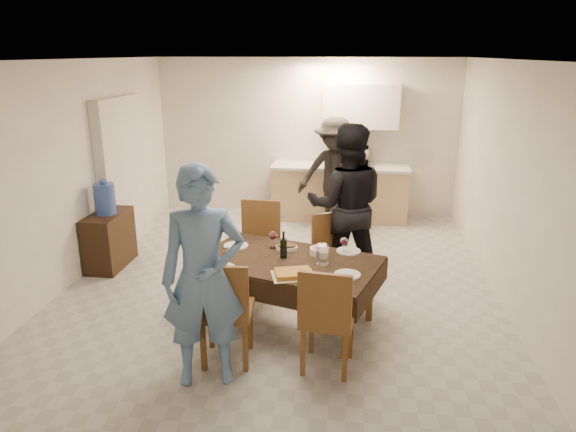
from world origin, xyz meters
The scene contains 33 objects.
floor centered at (0.00, 0.00, 0.00)m, with size 5.00×6.00×0.02m, color #AFAFAA.
ceiling centered at (0.00, 0.00, 2.60)m, with size 5.00×6.00×0.02m, color white.
wall_back centered at (0.00, 3.00, 1.30)m, with size 5.00×0.02×2.60m, color beige.
wall_front centered at (0.00, -3.00, 1.30)m, with size 5.00×0.02×2.60m, color beige.
wall_left centered at (-2.50, 0.00, 1.30)m, with size 0.02×6.00×2.60m, color beige.
wall_right centered at (2.50, 0.00, 1.30)m, with size 0.02×6.00×2.60m, color beige.
stub_partition centered at (-2.42, 1.20, 1.05)m, with size 0.15×1.40×2.10m, color beige.
kitchen_base_cabinet centered at (0.60, 2.68, 0.43)m, with size 2.20×0.60×0.86m, color tan.
kitchen_worktop centered at (0.60, 2.68, 0.89)m, with size 2.24×0.64×0.05m, color beige.
upper_cabinet centered at (0.90, 2.82, 1.85)m, with size 1.20×0.34×0.70m, color white.
dining_table centered at (0.20, -0.88, 0.66)m, with size 1.99×1.52×0.69m.
chair_near_left centered at (-0.25, -1.72, 0.61)m, with size 0.49×0.49×0.54m.
chair_near_right centered at (0.65, -1.72, 0.60)m, with size 0.50×0.50×0.53m.
chair_far_left centered at (-0.25, -0.22, 0.63)m, with size 0.47×0.47×0.55m.
chair_far_right centered at (0.65, -0.21, 0.56)m, with size 0.57×0.60×0.50m.
console centered at (-2.28, 0.28, 0.36)m, with size 0.39×0.77×0.72m, color black.
water_jug centered at (-2.28, 0.28, 0.91)m, with size 0.26×0.26×0.39m, color #4265C0.
wine_bottle centered at (0.15, -0.83, 0.83)m, with size 0.07×0.07×0.28m, color black, non-canonical shape.
water_pitcher centered at (0.55, -0.93, 0.79)m, with size 0.13×0.13×0.19m, color white.
savoury_tart centered at (0.30, -1.26, 0.71)m, with size 0.39×0.29×0.05m, color gold.
salad_bowl centered at (0.50, -0.70, 0.73)m, with size 0.19×0.19×0.07m, color white.
mushroom_dish centered at (0.15, -0.60, 0.71)m, with size 0.21×0.21×0.04m, color white.
wine_glass_a centered at (-0.35, -1.13, 0.79)m, with size 0.09×0.09×0.20m, color white, non-canonical shape.
wine_glass_b centered at (0.75, -0.63, 0.78)m, with size 0.08×0.08×0.18m, color white, non-canonical shape.
wine_glass_c centered at (0.00, -0.58, 0.79)m, with size 0.09×0.09×0.20m, color white, non-canonical shape.
plate_near_left centered at (-0.40, -1.18, 0.70)m, with size 0.26×0.26×0.01m, color white.
plate_near_right centered at (0.80, -1.18, 0.70)m, with size 0.25×0.25×0.01m, color white.
plate_far_left centered at (-0.40, -0.58, 0.70)m, with size 0.26×0.26×0.02m, color white.
plate_far_right centered at (0.80, -0.58, 0.70)m, with size 0.25×0.25×0.01m, color white.
microwave centered at (0.77, 2.68, 1.06)m, with size 0.56×0.38×0.31m, color white.
person_near centered at (-0.35, -1.93, 0.94)m, with size 0.68×0.45×1.87m, color #5C83B3.
person_far centered at (0.75, 0.17, 0.96)m, with size 0.94×0.73×1.93m, color black.
person_kitchen centered at (0.52, 2.23, 0.87)m, with size 1.13×0.65×1.75m, color black.
Camera 1 is at (0.82, -5.59, 2.67)m, focal length 32.00 mm.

